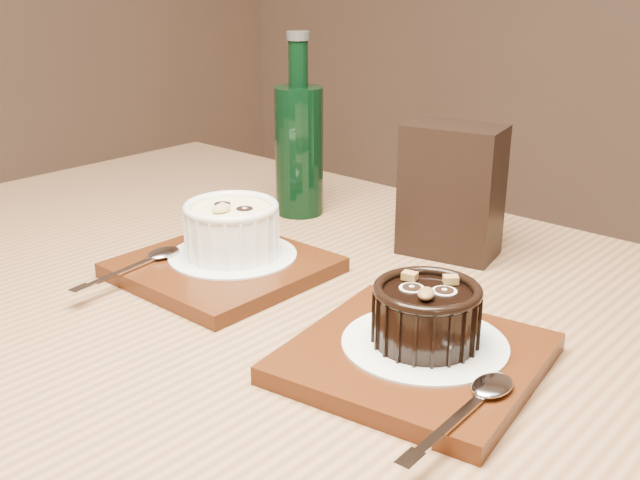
{
  "coord_description": "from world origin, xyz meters",
  "views": [
    {
      "loc": [
        0.41,
        -0.28,
        1.04
      ],
      "look_at": [
        0.04,
        0.22,
        0.81
      ],
      "focal_mm": 42.0,
      "sensor_mm": 36.0,
      "label": 1
    }
  ],
  "objects_px": {
    "green_bottle": "(299,146)",
    "tray_right": "(415,358)",
    "tray_left": "(224,267)",
    "condiment_stand": "(451,191)",
    "ramekin_white": "(232,227)",
    "ramekin_dark": "(426,312)",
    "table": "(280,405)"
  },
  "relations": [
    {
      "from": "tray_left",
      "to": "ramekin_dark",
      "type": "distance_m",
      "value": 0.25
    },
    {
      "from": "ramekin_white",
      "to": "tray_right",
      "type": "xyz_separation_m",
      "value": [
        0.25,
        -0.06,
        -0.04
      ]
    },
    {
      "from": "ramekin_white",
      "to": "tray_right",
      "type": "height_order",
      "value": "ramekin_white"
    },
    {
      "from": "green_bottle",
      "to": "condiment_stand",
      "type": "bearing_deg",
      "value": -4.2
    },
    {
      "from": "ramekin_dark",
      "to": "green_bottle",
      "type": "height_order",
      "value": "green_bottle"
    },
    {
      "from": "table",
      "to": "green_bottle",
      "type": "relative_size",
      "value": 5.75
    },
    {
      "from": "green_bottle",
      "to": "tray_right",
      "type": "bearing_deg",
      "value": -39.05
    },
    {
      "from": "tray_right",
      "to": "condiment_stand",
      "type": "distance_m",
      "value": 0.26
    },
    {
      "from": "table",
      "to": "green_bottle",
      "type": "height_order",
      "value": "green_bottle"
    },
    {
      "from": "tray_left",
      "to": "ramekin_dark",
      "type": "xyz_separation_m",
      "value": [
        0.25,
        -0.03,
        0.04
      ]
    },
    {
      "from": "table",
      "to": "ramekin_white",
      "type": "relative_size",
      "value": 13.2
    },
    {
      "from": "table",
      "to": "tray_left",
      "type": "bearing_deg",
      "value": 158.11
    },
    {
      "from": "ramekin_white",
      "to": "tray_right",
      "type": "relative_size",
      "value": 0.53
    },
    {
      "from": "tray_left",
      "to": "condiment_stand",
      "type": "bearing_deg",
      "value": 50.53
    },
    {
      "from": "tray_right",
      "to": "condiment_stand",
      "type": "relative_size",
      "value": 1.29
    },
    {
      "from": "ramekin_white",
      "to": "ramekin_dark",
      "type": "xyz_separation_m",
      "value": [
        0.25,
        -0.05,
        -0.0
      ]
    },
    {
      "from": "condiment_stand",
      "to": "ramekin_white",
      "type": "bearing_deg",
      "value": -132.06
    },
    {
      "from": "tray_left",
      "to": "tray_right",
      "type": "relative_size",
      "value": 1.0
    },
    {
      "from": "condiment_stand",
      "to": "green_bottle",
      "type": "xyz_separation_m",
      "value": [
        -0.22,
        0.02,
        0.02
      ]
    },
    {
      "from": "ramekin_white",
      "to": "ramekin_dark",
      "type": "bearing_deg",
      "value": -15.17
    },
    {
      "from": "condiment_stand",
      "to": "green_bottle",
      "type": "relative_size",
      "value": 0.63
    },
    {
      "from": "tray_left",
      "to": "condiment_stand",
      "type": "relative_size",
      "value": 1.29
    },
    {
      "from": "ramekin_white",
      "to": "tray_left",
      "type": "bearing_deg",
      "value": -90.05
    },
    {
      "from": "tray_left",
      "to": "condiment_stand",
      "type": "distance_m",
      "value": 0.25
    },
    {
      "from": "ramekin_dark",
      "to": "green_bottle",
      "type": "distance_m",
      "value": 0.39
    },
    {
      "from": "ramekin_white",
      "to": "condiment_stand",
      "type": "bearing_deg",
      "value": 44.09
    },
    {
      "from": "tray_right",
      "to": "condiment_stand",
      "type": "xyz_separation_m",
      "value": [
        -0.09,
        0.23,
        0.06
      ]
    },
    {
      "from": "ramekin_dark",
      "to": "green_bottle",
      "type": "bearing_deg",
      "value": 119.21
    },
    {
      "from": "table",
      "to": "ramekin_dark",
      "type": "bearing_deg",
      "value": 3.34
    },
    {
      "from": "tray_left",
      "to": "tray_right",
      "type": "height_order",
      "value": "same"
    },
    {
      "from": "tray_left",
      "to": "tray_right",
      "type": "bearing_deg",
      "value": -10.76
    },
    {
      "from": "ramekin_dark",
      "to": "ramekin_white",
      "type": "bearing_deg",
      "value": 145.39
    }
  ]
}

